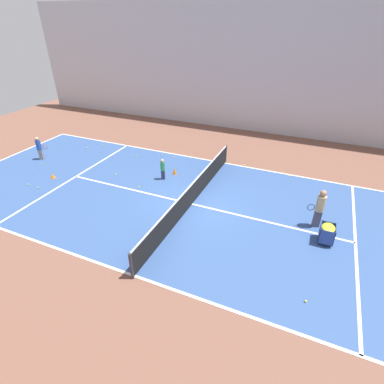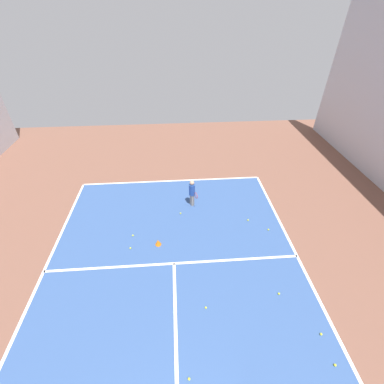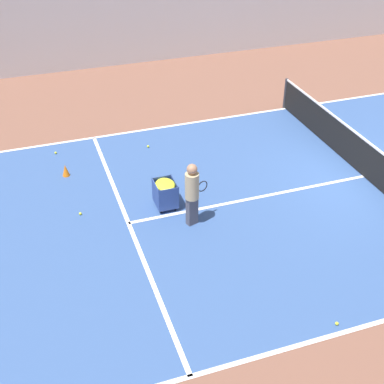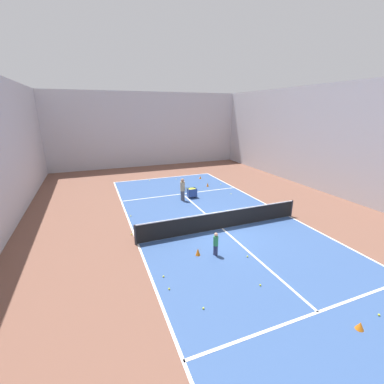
{
  "view_description": "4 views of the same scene",
  "coord_description": "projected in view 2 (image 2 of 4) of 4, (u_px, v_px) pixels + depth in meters",
  "views": [
    {
      "loc": [
        10.16,
        4.43,
        7.21
      ],
      "look_at": [
        0.0,
        0.0,
        0.62
      ],
      "focal_mm": 28.0,
      "sensor_mm": 36.0,
      "label": 1
    },
    {
      "loc": [
        -0.21,
        -0.6,
        7.69
      ],
      "look_at": [
        -0.9,
        -9.85,
        0.74
      ],
      "focal_mm": 24.0,
      "sensor_mm": 36.0,
      "label": 2
    },
    {
      "loc": [
        -10.16,
        8.41,
        7.69
      ],
      "look_at": [
        -0.49,
        5.1,
        0.9
      ],
      "focal_mm": 50.0,
      "sensor_mm": 36.0,
      "label": 3
    },
    {
      "loc": [
        -6.23,
        -11.26,
        6.21
      ],
      "look_at": [
        0.38,
        5.5,
        0.42
      ],
      "focal_mm": 24.0,
      "sensor_mm": 36.0,
      "label": 4
    }
  ],
  "objects": [
    {
      "name": "line_baseline_near",
      "position": [
        172.0,
        181.0,
        13.61
      ],
      "size": [
        9.22,
        0.1,
        0.0
      ],
      "primitive_type": "cube",
      "color": "white",
      "rests_on": "ground"
    },
    {
      "name": "line_service_near",
      "position": [
        174.0,
        263.0,
        9.34
      ],
      "size": [
        9.22,
        0.1,
        0.0
      ],
      "primitive_type": "cube",
      "color": "white",
      "rests_on": "ground"
    },
    {
      "name": "player_near_baseline",
      "position": [
        192.0,
        192.0,
        11.57
      ],
      "size": [
        0.39,
        0.59,
        1.35
      ],
      "rotation": [
        0.0,
        0.0,
        1.93
      ],
      "color": "gray",
      "rests_on": "ground"
    },
    {
      "name": "training_cone_1",
      "position": [
        158.0,
        242.0,
        9.99
      ],
      "size": [
        0.24,
        0.24,
        0.25
      ],
      "primitive_type": "cone",
      "color": "orange",
      "rests_on": "ground"
    },
    {
      "name": "tennis_ball_1",
      "position": [
        268.0,
        230.0,
        10.67
      ],
      "size": [
        0.07,
        0.07,
        0.07
      ],
      "primitive_type": "sphere",
      "color": "yellow",
      "rests_on": "ground"
    },
    {
      "name": "tennis_ball_2",
      "position": [
        130.0,
        248.0,
        9.88
      ],
      "size": [
        0.07,
        0.07,
        0.07
      ],
      "primitive_type": "sphere",
      "color": "yellow",
      "rests_on": "ground"
    },
    {
      "name": "tennis_ball_3",
      "position": [
        181.0,
        213.0,
        11.49
      ],
      "size": [
        0.07,
        0.07,
        0.07
      ],
      "primitive_type": "sphere",
      "color": "yellow",
      "rests_on": "ground"
    },
    {
      "name": "tennis_ball_4",
      "position": [
        335.0,
        365.0,
        6.71
      ],
      "size": [
        0.07,
        0.07,
        0.07
      ],
      "primitive_type": "sphere",
      "color": "yellow",
      "rests_on": "ground"
    },
    {
      "name": "tennis_ball_5",
      "position": [
        206.0,
        308.0,
        7.96
      ],
      "size": [
        0.07,
        0.07,
        0.07
      ],
      "primitive_type": "sphere",
      "color": "yellow",
      "rests_on": "ground"
    },
    {
      "name": "tennis_ball_6",
      "position": [
        189.0,
        379.0,
        6.46
      ],
      "size": [
        0.07,
        0.07,
        0.07
      ],
      "primitive_type": "sphere",
      "color": "yellow",
      "rests_on": "ground"
    },
    {
      "name": "tennis_ball_9",
      "position": [
        248.0,
        220.0,
        11.14
      ],
      "size": [
        0.07,
        0.07,
        0.07
      ],
      "primitive_type": "sphere",
      "color": "yellow",
      "rests_on": "ground"
    },
    {
      "name": "tennis_ball_10",
      "position": [
        133.0,
        235.0,
        10.41
      ],
      "size": [
        0.07,
        0.07,
        0.07
      ],
      "primitive_type": "sphere",
      "color": "yellow",
      "rests_on": "ground"
    },
    {
      "name": "tennis_ball_15",
      "position": [
        321.0,
        334.0,
        7.33
      ],
      "size": [
        0.07,
        0.07,
        0.07
      ],
      "primitive_type": "sphere",
      "color": "yellow",
      "rests_on": "ground"
    },
    {
      "name": "tennis_ball_16",
      "position": [
        279.0,
        294.0,
        8.34
      ],
      "size": [
        0.07,
        0.07,
        0.07
      ],
      "primitive_type": "sphere",
      "color": "yellow",
      "rests_on": "ground"
    }
  ]
}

